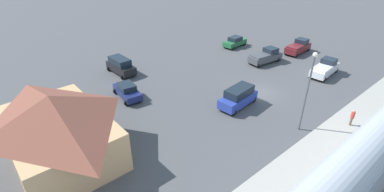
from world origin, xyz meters
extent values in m
plane|color=#4C4C4F|center=(0.00, 0.00, 0.00)|extent=(200.00, 200.00, 0.00)
cube|color=#59544C|center=(-13.28, 0.00, 0.24)|extent=(0.10, 70.00, 0.12)
cube|color=#A8A399|center=(-10.00, 0.00, 0.15)|extent=(3.20, 46.00, 0.30)
cube|color=#ADB2BC|center=(-14.00, 6.40, 2.15)|extent=(2.90, 18.69, 3.70)
cube|color=#19389E|center=(-12.54, 6.40, 1.85)|extent=(0.04, 17.20, 0.36)
cylinder|color=#ADB2BC|center=(-14.00, 6.40, 3.90)|extent=(2.75, 17.94, 2.76)
cube|color=tan|center=(4.00, 22.00, 1.78)|extent=(11.02, 7.25, 3.56)
pyramid|color=brown|center=(4.00, 22.00, 4.67)|extent=(11.82, 8.05, 2.23)
cube|color=#4C3323|center=(4.00, 18.34, 1.05)|extent=(1.10, 0.08, 2.10)
cylinder|color=brown|center=(-10.28, -0.73, 0.72)|extent=(0.22, 0.22, 0.85)
cylinder|color=#CC3F33|center=(-10.28, -0.73, 1.46)|extent=(0.36, 0.36, 0.62)
sphere|color=tan|center=(-10.28, -0.73, 1.89)|extent=(0.24, 0.24, 0.24)
cube|color=#236638|center=(13.32, -10.39, 0.72)|extent=(2.18, 4.63, 0.76)
cube|color=#19232D|center=(13.32, -10.39, 1.42)|extent=(1.78, 2.28, 0.64)
cylinder|color=black|center=(14.25, -12.02, 0.34)|extent=(0.22, 0.68, 0.68)
cylinder|color=black|center=(12.66, -12.15, 0.34)|extent=(0.22, 0.68, 0.68)
cylinder|color=black|center=(13.99, -8.63, 0.34)|extent=(0.22, 0.68, 0.68)
cylinder|color=black|center=(12.40, -8.76, 0.34)|extent=(0.22, 0.68, 0.68)
cube|color=#47494F|center=(5.44, -8.29, 0.84)|extent=(2.54, 5.58, 0.92)
cube|color=#19232D|center=(5.33, -9.31, 1.72)|extent=(1.90, 1.91, 0.84)
cylinder|color=black|center=(6.06, -10.52, 0.38)|extent=(0.22, 0.76, 0.76)
cylinder|color=black|center=(4.35, -10.33, 0.38)|extent=(0.22, 0.76, 0.76)
cylinder|color=black|center=(6.53, -6.25, 0.38)|extent=(0.22, 0.76, 0.76)
cylinder|color=black|center=(4.82, -6.06, 0.38)|extent=(0.22, 0.76, 0.76)
cube|color=#47494F|center=(5.54, -7.35, 1.40)|extent=(2.18, 3.16, 0.20)
cube|color=white|center=(-2.57, -10.63, 0.84)|extent=(2.45, 5.56, 0.92)
cube|color=#19232D|center=(-2.47, -11.65, 1.72)|extent=(1.88, 1.88, 0.84)
cylinder|color=black|center=(-1.51, -12.69, 0.38)|extent=(0.22, 0.76, 0.76)
cylinder|color=black|center=(-3.22, -12.85, 0.38)|extent=(0.22, 0.76, 0.76)
cylinder|color=black|center=(-1.91, -8.41, 0.38)|extent=(0.22, 0.76, 0.76)
cylinder|color=black|center=(-3.62, -8.57, 0.38)|extent=(0.22, 0.76, 0.76)
cube|color=white|center=(-2.65, -9.69, 1.40)|extent=(2.13, 3.13, 0.20)
cube|color=black|center=(16.02, 9.94, 0.84)|extent=(4.95, 2.09, 1.00)
cube|color=#19232D|center=(16.17, 9.95, 1.78)|extent=(3.48, 1.82, 0.88)
cylinder|color=black|center=(14.14, 9.03, 0.34)|extent=(0.22, 0.68, 0.68)
cylinder|color=black|center=(14.10, 10.75, 0.34)|extent=(0.22, 0.68, 0.68)
cylinder|color=black|center=(17.94, 9.13, 0.34)|extent=(0.22, 0.68, 0.68)
cylinder|color=black|center=(17.89, 10.85, 0.34)|extent=(0.22, 0.68, 0.68)
cube|color=#283D9E|center=(-0.31, 4.45, 0.84)|extent=(2.45, 5.07, 1.00)
cube|color=#19232D|center=(-0.30, 4.30, 1.78)|extent=(2.07, 3.59, 0.88)
cylinder|color=black|center=(-1.36, 6.26, 0.34)|extent=(0.22, 0.68, 0.68)
cylinder|color=black|center=(0.35, 6.43, 0.34)|extent=(0.22, 0.68, 0.68)
cylinder|color=black|center=(-0.98, 2.47, 0.34)|extent=(0.22, 0.68, 0.68)
cylinder|color=black|center=(0.73, 2.65, 0.34)|extent=(0.22, 0.68, 0.68)
cube|color=maroon|center=(4.53, -15.78, 0.84)|extent=(2.35, 5.53, 0.92)
cube|color=#19232D|center=(4.60, -16.80, 1.72)|extent=(1.85, 1.85, 0.84)
cylinder|color=black|center=(5.54, -17.86, 0.38)|extent=(0.22, 0.76, 0.76)
cylinder|color=black|center=(3.83, -17.98, 0.38)|extent=(0.22, 0.76, 0.76)
cylinder|color=black|center=(5.23, -13.57, 0.38)|extent=(0.22, 0.76, 0.76)
cylinder|color=black|center=(3.51, -13.70, 0.38)|extent=(0.22, 0.76, 0.76)
cube|color=maroon|center=(4.46, -14.84, 1.40)|extent=(2.07, 3.10, 0.20)
cube|color=navy|center=(9.37, 12.73, 0.72)|extent=(4.68, 2.35, 0.76)
cube|color=#19232D|center=(9.37, 12.73, 1.42)|extent=(2.33, 1.86, 0.64)
cylinder|color=black|center=(7.59, 12.14, 0.34)|extent=(0.22, 0.68, 0.68)
cylinder|color=black|center=(7.77, 13.72, 0.34)|extent=(0.22, 0.68, 0.68)
cylinder|color=black|center=(10.97, 11.74, 0.34)|extent=(0.22, 0.68, 0.68)
cylinder|color=black|center=(11.15, 13.33, 0.34)|extent=(0.22, 0.68, 0.68)
cylinder|color=#515156|center=(-7.20, 3.28, 3.76)|extent=(0.16, 0.16, 7.52)
sphere|color=#EAE5C6|center=(-7.20, 3.28, 7.70)|extent=(0.44, 0.44, 0.44)
camera|label=1|loc=(-17.49, 25.92, 16.19)|focal=26.41mm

